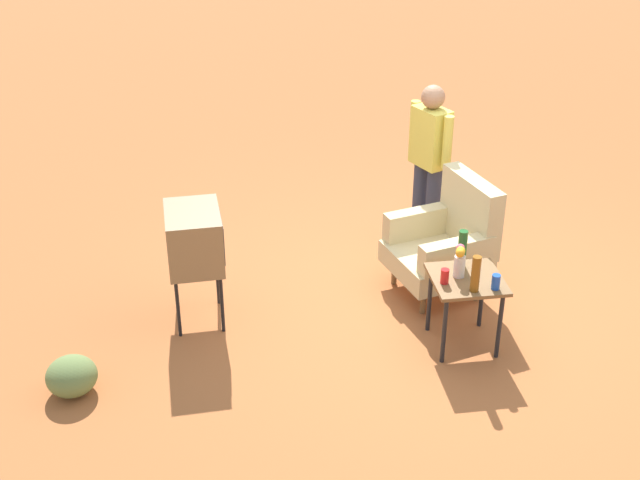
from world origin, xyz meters
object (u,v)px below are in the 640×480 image
at_px(bottle_tall_amber, 476,274).
at_px(soda_can_blue, 496,282).
at_px(soda_can_red, 445,276).
at_px(side_table, 466,288).
at_px(bottle_wine_green, 462,249).
at_px(tv_on_stand, 194,239).
at_px(person_standing, 429,157).
at_px(flower_vase, 460,260).
at_px(armchair, 447,241).

distance_m(bottle_tall_amber, soda_can_blue, 0.19).
bearing_deg(soda_can_blue, soda_can_red, -110.74).
height_order(side_table, bottle_tall_amber, bottle_tall_amber).
bearing_deg(bottle_wine_green, tv_on_stand, -102.90).
relative_size(tv_on_stand, person_standing, 0.63).
xyz_separation_m(tv_on_stand, person_standing, (-1.02, 2.23, 0.16)).
relative_size(soda_can_red, flower_vase, 0.46).
height_order(tv_on_stand, soda_can_blue, tv_on_stand).
distance_m(tv_on_stand, soda_can_blue, 2.43).
bearing_deg(flower_vase, soda_can_red, -58.88).
bearing_deg(soda_can_red, soda_can_blue, 69.26).
height_order(armchair, soda_can_blue, armchair).
bearing_deg(side_table, armchair, 174.28).
height_order(person_standing, soda_can_blue, person_standing).
distance_m(armchair, bottle_wine_green, 0.72).
height_order(side_table, soda_can_blue, soda_can_blue).
distance_m(side_table, person_standing, 1.73).
xyz_separation_m(person_standing, bottle_tall_amber, (1.87, -0.12, -0.16)).
bearing_deg(bottle_wine_green, armchair, 172.84).
relative_size(armchair, bottle_tall_amber, 3.53).
bearing_deg(bottle_wine_green, soda_can_red, -40.98).
bearing_deg(side_table, soda_can_blue, 41.36).
bearing_deg(soda_can_red, flower_vase, 121.12).
height_order(person_standing, flower_vase, person_standing).
bearing_deg(person_standing, tv_on_stand, -65.48).
relative_size(armchair, soda_can_red, 8.69).
relative_size(side_table, bottle_wine_green, 1.96).
height_order(armchair, flower_vase, armchair).
relative_size(person_standing, bottle_wine_green, 5.12).
bearing_deg(flower_vase, armchair, 169.73).
distance_m(tv_on_stand, soda_can_red, 2.04).
distance_m(bottle_wine_green, bottle_tall_amber, 0.37).
distance_m(side_table, bottle_wine_green, 0.31).
height_order(side_table, bottle_wine_green, bottle_wine_green).
bearing_deg(person_standing, soda_can_blue, 1.54).
relative_size(tv_on_stand, bottle_wine_green, 3.22).
bearing_deg(person_standing, soda_can_red, -10.32).
xyz_separation_m(armchair, person_standing, (-0.85, 0.03, 0.44)).
relative_size(tv_on_stand, soda_can_blue, 8.44).
xyz_separation_m(side_table, flower_vase, (-0.03, -0.06, 0.24)).
bearing_deg(flower_vase, tv_on_stand, -107.14).
relative_size(soda_can_blue, flower_vase, 0.46).
distance_m(bottle_wine_green, soda_can_red, 0.32).
xyz_separation_m(armchair, soda_can_blue, (1.02, 0.08, 0.19)).
bearing_deg(soda_can_red, armchair, 162.20).
height_order(soda_can_blue, flower_vase, flower_vase).
xyz_separation_m(person_standing, flower_vase, (1.65, -0.18, -0.16)).
xyz_separation_m(soda_can_red, flower_vase, (-0.08, 0.14, 0.09)).
bearing_deg(soda_can_blue, flower_vase, -134.40).
height_order(bottle_wine_green, bottle_tall_amber, bottle_wine_green).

